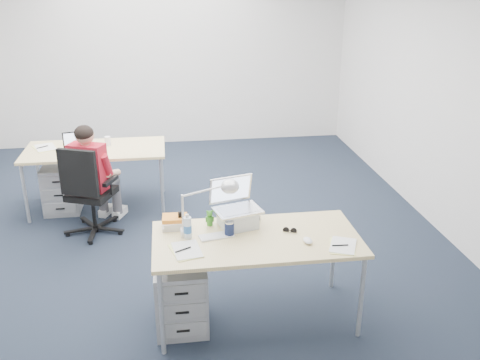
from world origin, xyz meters
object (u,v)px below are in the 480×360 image
object	(u,v)px
seated_person	(96,176)
desk_lamp	(201,207)
can_koozie	(229,228)
drawer_pedestal_far	(62,188)
cordless_phone	(181,220)
computer_mouse	(308,241)
book_stack	(175,222)
water_bottle	(188,226)
sunglasses	(290,231)
desk_near	(256,243)
desk_far	(95,152)
bear_figurine	(210,218)
far_cup	(108,141)
headphones	(247,219)
wireless_keyboard	(217,236)
dark_laptop	(78,142)
office_chair	(92,209)
drawer_pedestal_near	(181,294)
silver_laptop	(238,204)

from	to	relation	value
seated_person	desk_lamp	xyz separation A→B (m)	(1.01, -1.78, 0.37)
can_koozie	desk_lamp	size ratio (longest dim) A/B	0.26
drawer_pedestal_far	cordless_phone	bearing A→B (deg)	-58.55
computer_mouse	book_stack	size ratio (longest dim) A/B	0.49
water_bottle	sunglasses	world-z (taller)	water_bottle
desk_near	can_koozie	size ratio (longest dim) A/B	13.09
desk_near	desk_far	distance (m)	2.85
bear_figurine	far_cup	size ratio (longest dim) A/B	1.28
headphones	cordless_phone	distance (m)	0.55
desk_far	book_stack	xyz separation A→B (m)	(0.87, -2.17, 0.09)
wireless_keyboard	dark_laptop	bearing A→B (deg)	108.91
desk_far	office_chair	size ratio (longest dim) A/B	1.59
computer_mouse	cordless_phone	size ratio (longest dim) A/B	0.73
bear_figurine	desk_lamp	xyz separation A→B (m)	(-0.08, -0.16, 0.17)
book_stack	bear_figurine	bearing A→B (deg)	0.36
desk_far	can_koozie	distance (m)	2.70
office_chair	drawer_pedestal_far	size ratio (longest dim) A/B	1.82
computer_mouse	bear_figurine	world-z (taller)	bear_figurine
office_chair	drawer_pedestal_near	size ratio (longest dim) A/B	1.82
office_chair	water_bottle	world-z (taller)	office_chair
desk_far	far_cup	size ratio (longest dim) A/B	15.43
desk_lamp	computer_mouse	bearing A→B (deg)	-10.14
office_chair	computer_mouse	distance (m)	2.67
desk_near	headphones	size ratio (longest dim) A/B	7.20
headphones	sunglasses	size ratio (longest dim) A/B	1.96
desk_far	wireless_keyboard	world-z (taller)	wireless_keyboard
silver_laptop	sunglasses	bearing A→B (deg)	-37.41
sunglasses	desk_lamp	distance (m)	0.73
water_bottle	cordless_phone	size ratio (longest dim) A/B	1.40
desk_far	water_bottle	distance (m)	2.56
office_chair	can_koozie	world-z (taller)	office_chair
headphones	drawer_pedestal_near	bearing A→B (deg)	-153.74
dark_laptop	headphones	bearing A→B (deg)	-61.38
silver_laptop	bear_figurine	bearing A→B (deg)	152.13
computer_mouse	drawer_pedestal_near	bearing A→B (deg)	167.00
desk_near	wireless_keyboard	distance (m)	0.31
silver_laptop	headphones	bearing A→B (deg)	30.14
wireless_keyboard	sunglasses	distance (m)	0.58
silver_laptop	dark_laptop	size ratio (longest dim) A/B	1.21
seated_person	desk_lamp	size ratio (longest dim) A/B	2.53
book_stack	desk_lamp	xyz separation A→B (m)	(0.20, -0.16, 0.19)
water_bottle	cordless_phone	world-z (taller)	water_bottle
dark_laptop	far_cup	world-z (taller)	dark_laptop
drawer_pedestal_near	dark_laptop	bearing A→B (deg)	114.23
drawer_pedestal_near	book_stack	size ratio (longest dim) A/B	2.58
silver_laptop	wireless_keyboard	xyz separation A→B (m)	(-0.19, -0.16, -0.18)
desk_far	wireless_keyboard	xyz separation A→B (m)	(1.18, -2.38, 0.05)
headphones	seated_person	bearing A→B (deg)	129.29
computer_mouse	cordless_phone	bearing A→B (deg)	152.58
drawer_pedestal_far	dark_laptop	xyz separation A→B (m)	(0.24, -0.08, 0.57)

